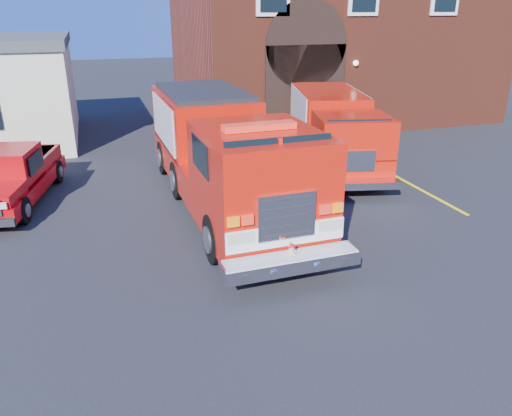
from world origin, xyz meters
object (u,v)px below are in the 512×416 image
object	(u,v)px
pickup_truck	(10,176)
secondary_truck	(334,127)
fire_station	(330,32)
fire_engine	(224,153)

from	to	relation	value
pickup_truck	secondary_truck	distance (m)	10.89
fire_station	secondary_truck	bearing A→B (deg)	-114.13
fire_engine	pickup_truck	size ratio (longest dim) A/B	1.82
fire_station	secondary_truck	size ratio (longest dim) A/B	1.90
fire_station	pickup_truck	xyz separation A→B (m)	(-14.74, -9.41, -3.44)
fire_engine	pickup_truck	world-z (taller)	fire_engine
pickup_truck	secondary_truck	xyz separation A→B (m)	(10.86, 0.73, 0.55)
fire_engine	pickup_truck	distance (m)	6.39
fire_engine	pickup_truck	bearing A→B (deg)	159.79
secondary_truck	fire_station	bearing A→B (deg)	65.87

